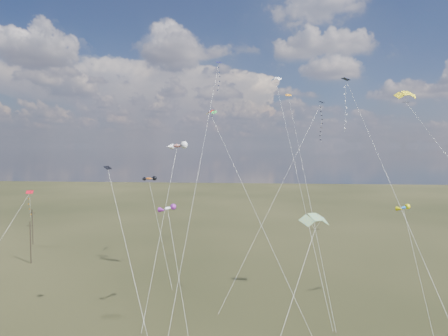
{
  "coord_description": "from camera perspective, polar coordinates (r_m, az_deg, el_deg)",
  "views": [
    {
      "loc": [
        5.46,
        -41.04,
        22.2
      ],
      "look_at": [
        0.0,
        18.0,
        19.0
      ],
      "focal_mm": 32.0,
      "sensor_mm": 36.0,
      "label": 1
    }
  ],
  "objects": [
    {
      "name": "diamond_navy_tall",
      "position": [
        63.93,
        -1.2,
        10.89
      ],
      "size": [
        3.58,
        26.68,
        36.02
      ],
      "color": "#100E50",
      "rests_on": "ground"
    },
    {
      "name": "utility_pole_far",
      "position": [
        101.04,
        -25.68,
        -7.54
      ],
      "size": [
        1.4,
        0.2,
        8.0
      ],
      "color": "black",
      "rests_on": "ground"
    },
    {
      "name": "diamond_black_mid",
      "position": [
        45.33,
        -14.54,
        -7.57
      ],
      "size": [
        9.99,
        12.66,
        19.9
      ],
      "color": "black",
      "rests_on": "ground"
    },
    {
      "name": "diamond_black_high",
      "position": [
        70.16,
        13.13,
        5.42
      ],
      "size": [
        16.55,
        19.93,
        30.05
      ],
      "color": "black",
      "rests_on": "ground"
    },
    {
      "name": "novelty_white_purple",
      "position": [
        50.58,
        -8.03,
        -5.8
      ],
      "size": [
        4.96,
        7.91,
        14.91
      ],
      "color": "white",
      "rests_on": "ground"
    },
    {
      "name": "diamond_orange_center",
      "position": [
        58.97,
        10.86,
        1.9
      ],
      "size": [
        5.32,
        16.85,
        30.47
      ],
      "color": "orange",
      "rests_on": "ground"
    },
    {
      "name": "novelty_redwhite_stripe",
      "position": [
        64.98,
        -6.76,
        3.1
      ],
      "size": [
        3.39,
        19.94,
        23.0
      ],
      "color": "red",
      "rests_on": "ground"
    },
    {
      "name": "parafoil_striped",
      "position": [
        36.3,
        12.87,
        -6.91
      ],
      "size": [
        8.18,
        12.5,
        16.66
      ],
      "color": "#D4D10A",
      "rests_on": "ground"
    },
    {
      "name": "novelty_blue_yellow",
      "position": [
        58.55,
        24.29,
        -5.27
      ],
      "size": [
        2.11,
        9.49,
        14.45
      ],
      "color": "blue",
      "rests_on": "ground"
    },
    {
      "name": "diamond_navy_right",
      "position": [
        46.65,
        17.77,
        6.9
      ],
      "size": [
        8.15,
        20.25,
        29.96
      ],
      "color": "#111B4D",
      "rests_on": "ground"
    },
    {
      "name": "utility_pole_near",
      "position": [
        85.23,
        -25.91,
        -9.49
      ],
      "size": [
        1.4,
        0.2,
        8.0
      ],
      "color": "black",
      "rests_on": "ground"
    },
    {
      "name": "parafoil_blue_white",
      "position": [
        78.16,
        7.52,
        12.36
      ],
      "size": [
        7.07,
        30.93,
        35.78
      ],
      "color": "blue",
      "rests_on": "ground"
    },
    {
      "name": "diamond_red_low",
      "position": [
        65.18,
        -26.4,
        -5.28
      ],
      "size": [
        6.64,
        8.98,
        15.72
      ],
      "color": "red",
      "rests_on": "ground"
    },
    {
      "name": "parafoil_tricolor",
      "position": [
        60.93,
        -1.67,
        7.81
      ],
      "size": [
        15.08,
        19.95,
        28.05
      ],
      "color": "yellow",
      "rests_on": "ground"
    },
    {
      "name": "novelty_orange_black",
      "position": [
        71.93,
        -10.68,
        -1.57
      ],
      "size": [
        7.63,
        10.32,
        16.98
      ],
      "color": "#CF5D1B",
      "rests_on": "ground"
    },
    {
      "name": "parafoil_yellow",
      "position": [
        54.39,
        24.65,
        9.57
      ],
      "size": [
        12.91,
        23.13,
        29.43
      ],
      "color": "yellow",
      "rests_on": "ground"
    }
  ]
}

